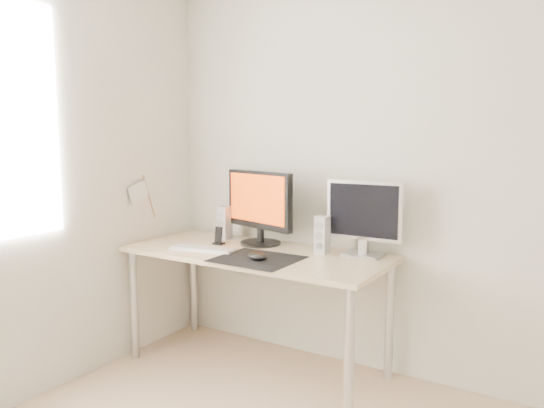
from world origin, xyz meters
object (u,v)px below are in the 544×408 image
at_px(speaker_left, 225,223).
at_px(keyboard, 203,249).
at_px(desk, 256,264).
at_px(main_monitor, 259,205).
at_px(phone_dock, 219,239).
at_px(second_monitor, 364,214).
at_px(speaker_right, 322,235).
at_px(mouse, 257,256).

relative_size(speaker_left, keyboard, 0.51).
relative_size(desk, main_monitor, 2.95).
xyz_separation_m(main_monitor, phone_dock, (-0.22, -0.14, -0.22)).
distance_m(second_monitor, speaker_left, 0.98).
relative_size(second_monitor, phone_dock, 3.96).
relative_size(speaker_left, speaker_right, 1.00).
xyz_separation_m(desk, second_monitor, (0.59, 0.23, 0.32)).
relative_size(desk, speaker_right, 7.21).
bearing_deg(phone_dock, main_monitor, 31.93).
relative_size(main_monitor, keyboard, 1.26).
xyz_separation_m(second_monitor, keyboard, (-0.88, -0.37, -0.23)).
xyz_separation_m(main_monitor, keyboard, (-0.20, -0.31, -0.25)).
relative_size(speaker_right, phone_dock, 1.95).
bearing_deg(speaker_right, phone_dock, -169.77).
height_order(speaker_left, keyboard, speaker_left).
height_order(mouse, desk, mouse).
xyz_separation_m(desk, keyboard, (-0.29, -0.14, 0.09)).
bearing_deg(speaker_left, mouse, -37.05).
xyz_separation_m(mouse, main_monitor, (-0.23, 0.37, 0.23)).
bearing_deg(main_monitor, keyboard, -122.55).
bearing_deg(speaker_right, speaker_left, 177.18).
bearing_deg(desk, mouse, -54.62).
height_order(second_monitor, keyboard, second_monitor).
height_order(desk, main_monitor, main_monitor).
height_order(mouse, speaker_right, speaker_right).
distance_m(speaker_left, speaker_right, 0.74).
bearing_deg(second_monitor, speaker_left, -178.05).
distance_m(mouse, phone_dock, 0.51).
relative_size(main_monitor, second_monitor, 1.20).
xyz_separation_m(speaker_right, phone_dock, (-0.67, -0.12, -0.08)).
height_order(speaker_right, phone_dock, speaker_right).
height_order(desk, keyboard, keyboard).
height_order(mouse, speaker_left, speaker_left).
distance_m(desk, speaker_left, 0.46).
height_order(desk, phone_dock, phone_dock).
height_order(main_monitor, phone_dock, main_monitor).
xyz_separation_m(desk, main_monitor, (-0.09, 0.17, 0.33)).
bearing_deg(mouse, keyboard, 172.34).
xyz_separation_m(main_monitor, speaker_right, (0.45, -0.02, -0.14)).
xyz_separation_m(desk, phone_dock, (-0.31, 0.03, 0.11)).
xyz_separation_m(mouse, speaker_right, (0.22, 0.36, 0.09)).
bearing_deg(phone_dock, second_monitor, 11.94).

